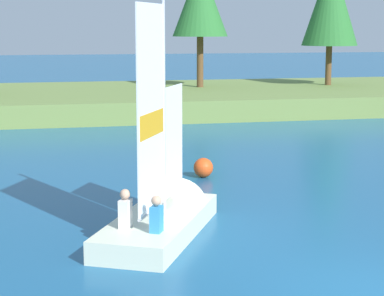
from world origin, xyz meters
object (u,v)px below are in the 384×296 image
shoreline_tree_midright (200,0)px  shoreline_tree_right (331,1)px  sailboat (169,209)px  channel_buoy (203,168)px

shoreline_tree_midright → shoreline_tree_right: shoreline_tree_right is taller
shoreline_tree_right → sailboat: bearing=-120.5°
shoreline_tree_right → channel_buoy: bearing=-122.6°
shoreline_tree_right → sailboat: 26.91m
shoreline_tree_midright → channel_buoy: (-4.11, -18.22, -5.41)m
shoreline_tree_midright → sailboat: size_ratio=1.18×
sailboat → channel_buoy: size_ratio=10.05×
shoreline_tree_right → channel_buoy: shoreline_tree_right is taller
shoreline_tree_right → channel_buoy: size_ratio=12.61×
sailboat → channel_buoy: sailboat is taller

